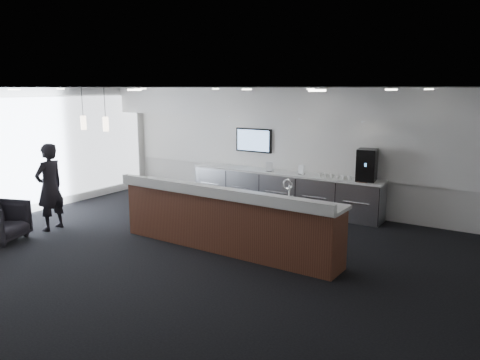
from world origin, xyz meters
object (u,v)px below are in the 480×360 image
Objects in this scene: service_counter at (226,220)px; coffee_machine at (367,165)px; armchair at (0,222)px; lounge_guest at (50,187)px.

coffee_machine is (1.60, 3.23, 0.73)m from service_counter.
service_counter reaches higher than armchair.
service_counter is 4.00m from lounge_guest.
armchair is (-5.66, -5.21, -0.91)m from coffee_machine.
armchair is at bearing -15.72° from lounge_guest.
armchair is 1.18m from lounge_guest.
lounge_guest is at bearing -29.15° from armchair.
coffee_machine reaches higher than service_counter.
service_counter is 3.68m from coffee_machine.
coffee_machine is 6.90m from lounge_guest.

